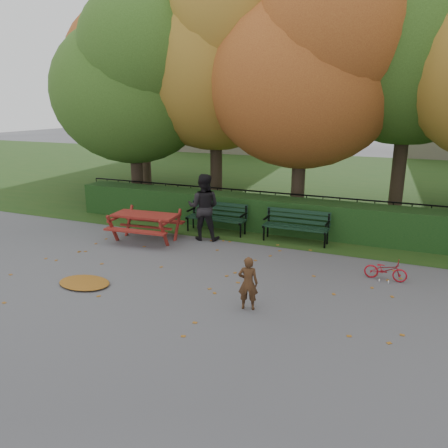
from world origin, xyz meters
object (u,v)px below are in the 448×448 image
at_px(tree_b, 222,52).
at_px(adult, 204,207).
at_px(tree_d, 428,23).
at_px(tree_c, 313,65).
at_px(tree_a, 136,79).
at_px(picnic_table, 145,220).
at_px(tree_f, 145,55).
at_px(bicycle, 386,270).
at_px(child, 248,283).
at_px(bench_left, 217,215).
at_px(bench_right, 297,224).

relative_size(tree_b, adult, 4.70).
bearing_deg(tree_d, tree_b, -175.62).
height_order(tree_c, tree_d, tree_d).
xyz_separation_m(tree_a, adult, (3.83, -2.68, -3.58)).
distance_m(tree_a, picnic_table, 5.73).
xyz_separation_m(tree_a, picnic_table, (2.38, -3.43, -3.92)).
distance_m(tree_a, tree_b, 3.11).
distance_m(tree_d, tree_f, 11.20).
distance_m(tree_c, bicycle, 6.79).
bearing_deg(tree_a, tree_f, 117.98).
bearing_deg(tree_d, bicycle, -93.24).
bearing_deg(child, tree_d, -121.75).
xyz_separation_m(tree_d, bicycle, (-0.31, -5.45, -5.75)).
bearing_deg(bicycle, adult, 79.86).
relative_size(tree_f, child, 8.88).
xyz_separation_m(tree_c, picnic_table, (-3.64, -3.82, -4.23)).
relative_size(picnic_table, child, 1.85).
bearing_deg(tree_b, tree_a, -156.95).
relative_size(tree_f, bicycle, 10.25).
bearing_deg(picnic_table, tree_d, 32.21).
bearing_deg(tree_a, tree_b, 23.05).
distance_m(tree_d, adult, 8.47).
distance_m(tree_c, tree_f, 8.66).
distance_m(tree_f, bench_left, 9.56).
distance_m(tree_b, bicycle, 9.36).
bearing_deg(bench_left, tree_b, 110.58).
bearing_deg(tree_a, picnic_table, -55.24).
bearing_deg(bench_right, tree_d, 51.77).
xyz_separation_m(picnic_table, bicycle, (6.37, -0.37, -0.36)).
height_order(tree_b, tree_d, tree_d).
bearing_deg(bicycle, tree_c, 35.87).
xyz_separation_m(tree_a, tree_d, (9.07, 1.65, 1.46)).
distance_m(tree_f, bicycle, 14.14).
distance_m(tree_f, child, 14.01).
bearing_deg(tree_f, tree_c, -22.35).
bearing_deg(tree_f, tree_d, -10.33).
height_order(bench_left, bench_right, same).
relative_size(tree_f, picnic_table, 4.81).
xyz_separation_m(bench_right, bicycle, (2.47, -1.92, -0.28)).
bearing_deg(bench_left, adult, -94.33).
distance_m(tree_d, child, 9.98).
distance_m(bench_right, picnic_table, 4.20).
bearing_deg(tree_a, bicycle, -23.46).
bearing_deg(picnic_table, bicycle, -8.35).
xyz_separation_m(picnic_table, adult, (1.44, 0.76, 0.34)).
height_order(tree_b, bicycle, tree_b).
xyz_separation_m(tree_d, picnic_table, (-6.68, -5.09, -5.39)).
xyz_separation_m(tree_c, adult, (-2.20, -3.06, -3.89)).
bearing_deg(tree_c, bicycle, -56.82).
distance_m(bench_left, bicycle, 5.24).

